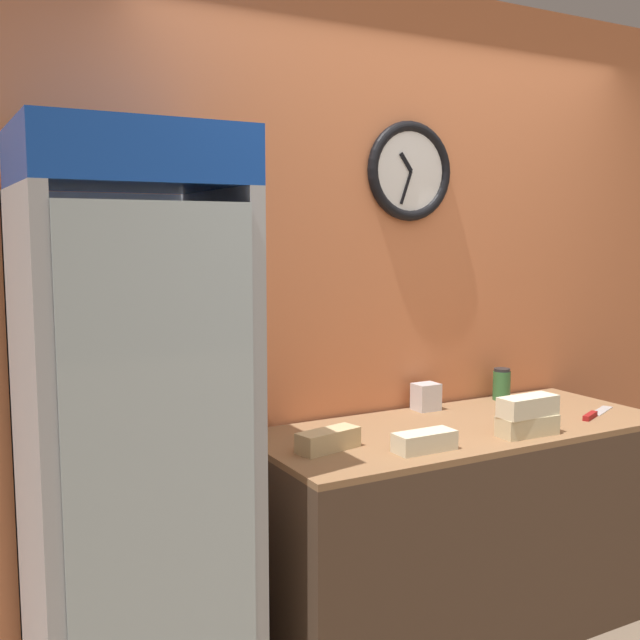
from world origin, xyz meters
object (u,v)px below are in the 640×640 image
at_px(sandwich_stack_bottom, 527,426).
at_px(chefs_knife, 594,414).
at_px(condiment_jar, 502,384).
at_px(napkin_dispenser, 426,397).
at_px(sandwich_stack_middle, 528,406).
at_px(beverage_cooler, 128,411).
at_px(sandwich_flat_right, 425,441).
at_px(sandwich_flat_left, 328,440).

distance_m(sandwich_stack_bottom, chefs_knife, 0.49).
distance_m(condiment_jar, napkin_dispenser, 0.44).
xyz_separation_m(sandwich_stack_bottom, sandwich_stack_middle, (0.00, 0.00, 0.08)).
bearing_deg(chefs_knife, sandwich_stack_middle, -169.16).
height_order(beverage_cooler, sandwich_flat_right, beverage_cooler).
distance_m(sandwich_flat_right, condiment_jar, 0.97).
xyz_separation_m(sandwich_stack_middle, sandwich_flat_right, (-0.48, 0.02, -0.08)).
height_order(sandwich_stack_bottom, chefs_knife, sandwich_stack_bottom).
height_order(sandwich_stack_bottom, sandwich_flat_left, sandwich_stack_bottom).
relative_size(beverage_cooler, condiment_jar, 13.13).
bearing_deg(sandwich_flat_right, chefs_knife, 4.04).
distance_m(beverage_cooler, napkin_dispenser, 1.41).
height_order(beverage_cooler, chefs_knife, beverage_cooler).
height_order(chefs_knife, condiment_jar, condiment_jar).
relative_size(sandwich_stack_middle, chefs_knife, 0.80).
bearing_deg(condiment_jar, chefs_knife, -73.55).
height_order(sandwich_flat_left, chefs_knife, sandwich_flat_left).
distance_m(beverage_cooler, sandwich_stack_bottom, 1.52).
bearing_deg(sandwich_stack_bottom, condiment_jar, 56.62).
xyz_separation_m(sandwich_stack_middle, condiment_jar, (0.35, 0.53, -0.04)).
xyz_separation_m(beverage_cooler, sandwich_stack_middle, (1.48, -0.31, -0.09)).
bearing_deg(chefs_knife, condiment_jar, 106.45).
relative_size(sandwich_stack_bottom, sandwich_stack_middle, 1.01).
distance_m(sandwich_stack_bottom, sandwich_stack_middle, 0.08).
relative_size(beverage_cooler, sandwich_stack_bottom, 7.86).
xyz_separation_m(sandwich_stack_middle, sandwich_flat_left, (-0.78, 0.20, -0.08)).
bearing_deg(sandwich_flat_right, sandwich_flat_left, 149.74).
bearing_deg(sandwich_flat_right, condiment_jar, 31.42).
bearing_deg(napkin_dispenser, sandwich_stack_middle, -80.11).
bearing_deg(sandwich_stack_middle, beverage_cooler, 168.24).
bearing_deg(beverage_cooler, chefs_knife, -6.31).
xyz_separation_m(sandwich_flat_left, sandwich_flat_right, (0.30, -0.18, -0.00)).
relative_size(sandwich_stack_middle, sandwich_flat_right, 1.06).
bearing_deg(napkin_dispenser, sandwich_flat_left, -154.30).
bearing_deg(sandwich_stack_middle, chefs_knife, 10.84).
bearing_deg(condiment_jar, sandwich_stack_middle, -123.38).
height_order(beverage_cooler, napkin_dispenser, beverage_cooler).
xyz_separation_m(sandwich_stack_middle, napkin_dispenser, (-0.09, 0.53, -0.06)).
relative_size(sandwich_flat_left, napkin_dispenser, 2.17).
height_order(sandwich_stack_bottom, napkin_dispenser, napkin_dispenser).
distance_m(sandwich_flat_left, sandwich_flat_right, 0.35).
height_order(sandwich_flat_left, sandwich_flat_right, sandwich_flat_left).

